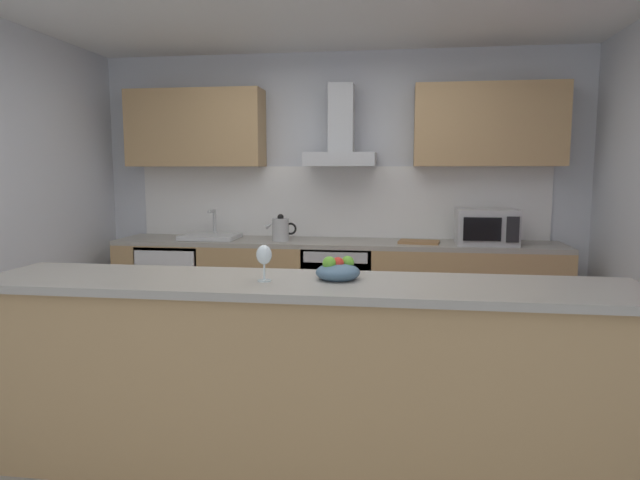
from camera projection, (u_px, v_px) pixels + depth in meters
name	position (u px, v px, depth m)	size (l,w,h in m)	color
ground	(302.00, 420.00, 3.47)	(5.49, 4.97, 0.02)	gray
wall_back	(339.00, 194.00, 5.31)	(5.49, 0.12, 2.60)	silver
backsplash_tile	(338.00, 202.00, 5.25)	(3.82, 0.02, 0.66)	white
counter_back	(334.00, 290.00, 5.04)	(3.95, 0.60, 0.90)	tan
counter_island	(303.00, 377.00, 2.80)	(3.25, 0.64, 0.99)	tan
upper_cabinets	(337.00, 127.00, 5.01)	(3.90, 0.32, 0.70)	tan
oven	(339.00, 290.00, 5.01)	(0.60, 0.62, 0.80)	slate
refrigerator	(178.00, 289.00, 5.23)	(0.58, 0.60, 0.85)	white
microwave	(486.00, 227.00, 4.73)	(0.50, 0.38, 0.30)	#B7BABC
sink	(211.00, 236.00, 5.13)	(0.50, 0.40, 0.26)	silver
kettle	(281.00, 229.00, 4.98)	(0.29, 0.15, 0.24)	#B7BABC
range_hood	(341.00, 140.00, 4.97)	(0.62, 0.45, 0.72)	#B7BABC
wine_glass	(264.00, 256.00, 2.72)	(0.08, 0.08, 0.18)	silver
fruit_bowl	(338.00, 271.00, 2.77)	(0.22, 0.22, 0.13)	slate
chopping_board	(419.00, 242.00, 4.83)	(0.34, 0.22, 0.02)	#9E7247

